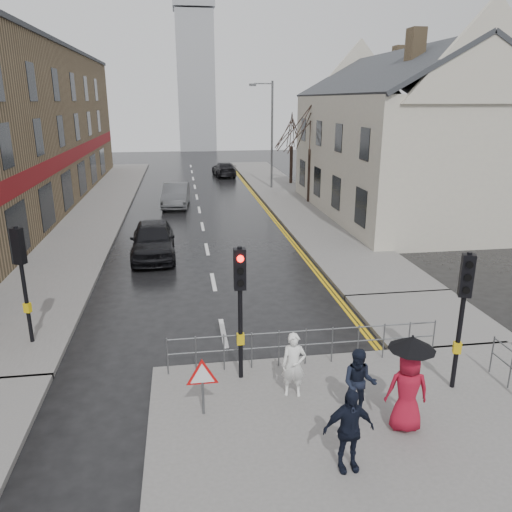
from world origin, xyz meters
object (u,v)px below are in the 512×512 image
object	(u,v)px
pedestrian_b	(359,383)
pedestrian_d	(349,430)
pedestrian_a	(294,365)
car_mid	(176,195)
car_parked	(153,239)
pedestrian_with_umbrella	(408,380)

from	to	relation	value
pedestrian_b	pedestrian_d	bearing A→B (deg)	-93.96
pedestrian_a	car_mid	size ratio (longest dim) A/B	0.34
pedestrian_a	pedestrian_b	xyz separation A→B (m)	(1.23, -0.97, 0.00)
pedestrian_d	pedestrian_b	bearing A→B (deg)	62.51
car_mid	pedestrian_b	bearing A→B (deg)	-76.20
pedestrian_b	pedestrian_d	size ratio (longest dim) A/B	0.94
pedestrian_d	car_parked	size ratio (longest dim) A/B	0.35
car_mid	pedestrian_a	bearing A→B (deg)	-78.79
pedestrian_d	car_mid	size ratio (longest dim) A/B	0.37
pedestrian_with_umbrella	pedestrian_d	world-z (taller)	pedestrian_with_umbrella
pedestrian_b	pedestrian_with_umbrella	world-z (taller)	pedestrian_with_umbrella
pedestrian_a	pedestrian_with_umbrella	bearing A→B (deg)	-25.36
pedestrian_d	pedestrian_a	bearing A→B (deg)	98.71
pedestrian_b	car_mid	world-z (taller)	pedestrian_b
pedestrian_with_umbrella	pedestrian_a	bearing A→B (deg)	142.37
pedestrian_d	car_parked	distance (m)	15.09
pedestrian_a	pedestrian_d	bearing A→B (deg)	-67.53
pedestrian_a	pedestrian_d	size ratio (longest dim) A/B	0.93
pedestrian_with_umbrella	car_mid	distance (m)	25.14
pedestrian_with_umbrella	car_parked	xyz separation A→B (m)	(-5.80, 13.52, -0.47)
pedestrian_with_umbrella	car_parked	bearing A→B (deg)	113.21
car_parked	car_mid	xyz separation A→B (m)	(0.98, 11.15, -0.05)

